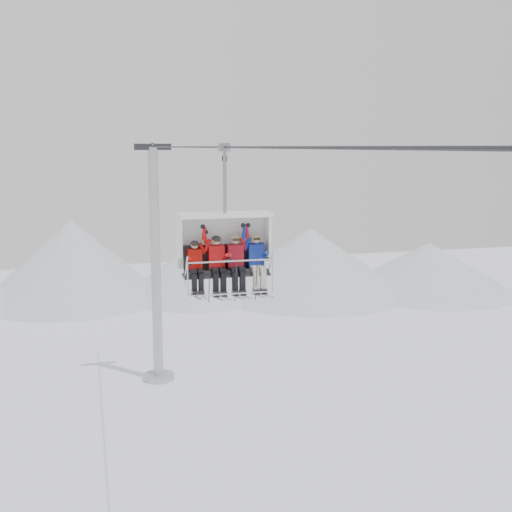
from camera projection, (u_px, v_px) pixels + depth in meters
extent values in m
cone|color=silver|center=(73.00, 260.00, 56.26)|extent=(16.00, 16.00, 7.00)
cone|color=silver|center=(199.00, 267.00, 58.26)|extent=(14.00, 14.00, 5.00)
cone|color=silver|center=(310.00, 260.00, 58.80)|extent=(18.00, 18.00, 6.00)
cone|color=silver|center=(428.00, 267.00, 59.80)|extent=(16.00, 16.00, 4.50)
cone|color=silver|center=(254.00, 261.00, 62.68)|extent=(12.00, 12.00, 4.50)
cylinder|color=#AAACB1|center=(156.00, 267.00, 36.04)|extent=(0.56, 0.56, 13.30)
cylinder|color=#AAACB1|center=(159.00, 377.00, 37.13)|extent=(1.80, 1.80, 0.30)
cube|color=#2B2B30|center=(153.00, 147.00, 34.92)|extent=(2.00, 0.35, 0.35)
cylinder|color=#2B2B30|center=(256.00, 147.00, 13.96)|extent=(0.06, 50.00, 0.06)
cube|color=black|center=(226.00, 271.00, 17.56)|extent=(2.27, 0.55, 0.10)
cube|color=black|center=(224.00, 256.00, 17.74)|extent=(2.27, 0.10, 0.66)
cube|color=#2B2B30|center=(226.00, 274.00, 17.57)|extent=(2.37, 0.60, 0.08)
cube|color=white|center=(222.00, 240.00, 17.88)|extent=(2.53, 0.10, 1.51)
cube|color=white|center=(225.00, 215.00, 17.37)|extent=(2.53, 0.90, 0.10)
cylinder|color=silver|center=(230.00, 261.00, 16.97)|extent=(2.31, 0.04, 0.04)
cylinder|color=silver|center=(231.00, 294.00, 17.05)|extent=(2.31, 0.04, 0.04)
cylinder|color=gray|center=(225.00, 181.00, 17.24)|extent=(0.10, 0.10, 1.81)
cube|color=gray|center=(224.00, 147.00, 17.09)|extent=(0.30, 0.18, 0.22)
cube|color=#BF0F08|center=(195.00, 259.00, 17.32)|extent=(0.38, 0.25, 0.56)
sphere|color=tan|center=(195.00, 245.00, 17.21)|extent=(0.21, 0.21, 0.21)
cube|color=black|center=(194.00, 282.00, 16.97)|extent=(0.13, 0.15, 0.45)
cube|color=black|center=(201.00, 282.00, 17.01)|extent=(0.13, 0.15, 0.45)
cube|color=silver|center=(195.00, 297.00, 16.93)|extent=(0.09, 1.69, 0.26)
cube|color=silver|center=(202.00, 296.00, 16.98)|extent=(0.09, 1.69, 0.26)
cube|color=red|center=(216.00, 257.00, 17.46)|extent=(0.43, 0.29, 0.64)
sphere|color=tan|center=(216.00, 241.00, 17.34)|extent=(0.24, 0.24, 0.24)
cube|color=black|center=(216.00, 282.00, 17.12)|extent=(0.14, 0.15, 0.52)
cube|color=black|center=(223.00, 282.00, 17.17)|extent=(0.14, 0.15, 0.52)
cube|color=silver|center=(217.00, 298.00, 17.09)|extent=(0.10, 1.69, 0.26)
cube|color=silver|center=(224.00, 297.00, 17.14)|extent=(0.10, 1.69, 0.26)
cube|color=#A81220|center=(235.00, 256.00, 17.59)|extent=(0.43, 0.29, 0.64)
sphere|color=tan|center=(235.00, 240.00, 17.48)|extent=(0.24, 0.24, 0.24)
cube|color=black|center=(235.00, 281.00, 17.25)|extent=(0.14, 0.15, 0.52)
cube|color=black|center=(242.00, 281.00, 17.30)|extent=(0.14, 0.15, 0.52)
cube|color=silver|center=(236.00, 296.00, 17.22)|extent=(0.10, 1.69, 0.26)
cube|color=silver|center=(243.00, 296.00, 17.27)|extent=(0.10, 1.69, 0.26)
cube|color=#152B96|center=(255.00, 255.00, 17.74)|extent=(0.43, 0.29, 0.64)
sphere|color=tan|center=(256.00, 239.00, 17.63)|extent=(0.24, 0.24, 0.24)
cube|color=beige|center=(256.00, 280.00, 17.40)|extent=(0.14, 0.15, 0.52)
cube|color=beige|center=(263.00, 280.00, 17.45)|extent=(0.14, 0.15, 0.52)
cube|color=silver|center=(257.00, 295.00, 17.37)|extent=(0.10, 1.69, 0.26)
cube|color=silver|center=(264.00, 295.00, 17.42)|extent=(0.10, 1.69, 0.26)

